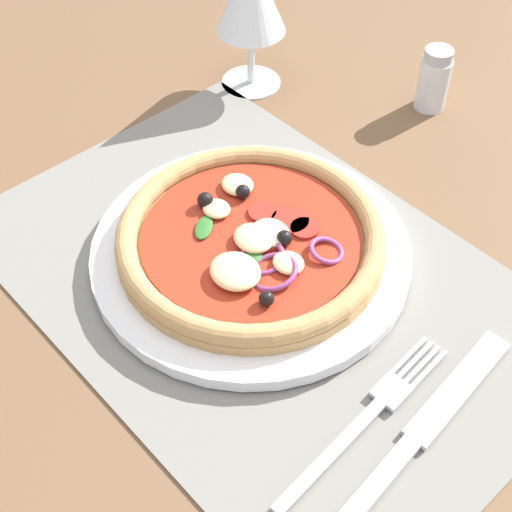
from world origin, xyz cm
name	(u,v)px	position (x,y,z in cm)	size (l,w,h in cm)	color
ground_plane	(262,292)	(0.00, 0.00, -1.20)	(190.00, 140.00, 2.40)	brown
placemat	(262,281)	(0.00, 0.00, 0.20)	(48.02, 32.21, 0.40)	slate
plate	(251,252)	(-2.47, 0.99, 1.00)	(26.75, 26.75, 1.20)	white
pizza	(251,238)	(-2.40, 0.97, 2.70)	(22.27, 22.27, 2.68)	tan
fork	(371,412)	(14.49, -2.91, 0.62)	(2.82, 18.06, 0.44)	silver
knife	(428,423)	(17.73, -0.64, 0.65)	(3.57, 20.07, 0.62)	silver
pepper_shaker	(434,80)	(-6.11, 29.41, 3.25)	(3.20, 3.20, 6.70)	silver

